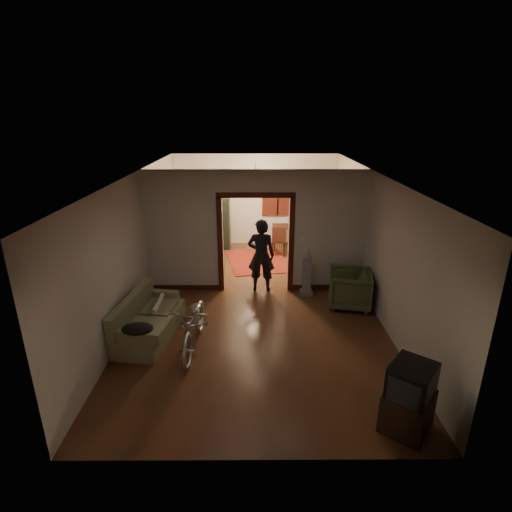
{
  "coord_description": "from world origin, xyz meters",
  "views": [
    {
      "loc": [
        -0.04,
        -7.95,
        3.96
      ],
      "look_at": [
        0.0,
        -0.3,
        1.2
      ],
      "focal_mm": 28.0,
      "sensor_mm": 36.0,
      "label": 1
    }
  ],
  "objects_px": {
    "armchair": "(350,289)",
    "desk": "(289,237)",
    "person": "(261,255)",
    "locker": "(217,223)",
    "sofa": "(150,317)",
    "bicycle": "(195,324)"
  },
  "relations": [
    {
      "from": "sofa",
      "to": "locker",
      "type": "distance_m",
      "value": 5.25
    },
    {
      "from": "sofa",
      "to": "desk",
      "type": "bearing_deg",
      "value": 67.42
    },
    {
      "from": "sofa",
      "to": "desk",
      "type": "height_order",
      "value": "sofa"
    },
    {
      "from": "armchair",
      "to": "person",
      "type": "distance_m",
      "value": 2.11
    },
    {
      "from": "bicycle",
      "to": "locker",
      "type": "height_order",
      "value": "locker"
    },
    {
      "from": "bicycle",
      "to": "sofa",
      "type": "bearing_deg",
      "value": 159.6
    },
    {
      "from": "bicycle",
      "to": "armchair",
      "type": "xyz_separation_m",
      "value": [
        3.09,
        1.6,
        -0.06
      ]
    },
    {
      "from": "person",
      "to": "desk",
      "type": "distance_m",
      "value": 3.17
    },
    {
      "from": "sofa",
      "to": "person",
      "type": "height_order",
      "value": "person"
    },
    {
      "from": "armchair",
      "to": "bicycle",
      "type": "bearing_deg",
      "value": -50.83
    },
    {
      "from": "sofa",
      "to": "person",
      "type": "relative_size",
      "value": 1.02
    },
    {
      "from": "locker",
      "to": "desk",
      "type": "relative_size",
      "value": 1.63
    },
    {
      "from": "bicycle",
      "to": "desk",
      "type": "relative_size",
      "value": 1.81
    },
    {
      "from": "locker",
      "to": "armchair",
      "type": "bearing_deg",
      "value": -51.62
    },
    {
      "from": "armchair",
      "to": "desk",
      "type": "height_order",
      "value": "armchair"
    },
    {
      "from": "locker",
      "to": "sofa",
      "type": "bearing_deg",
      "value": -99.22
    },
    {
      "from": "person",
      "to": "sofa",
      "type": "bearing_deg",
      "value": 49.95
    },
    {
      "from": "person",
      "to": "locker",
      "type": "xyz_separation_m",
      "value": [
        -1.28,
        3.11,
        -0.06
      ]
    },
    {
      "from": "sofa",
      "to": "desk",
      "type": "relative_size",
      "value": 1.8
    },
    {
      "from": "armchair",
      "to": "locker",
      "type": "distance_m",
      "value": 5.08
    },
    {
      "from": "sofa",
      "to": "bicycle",
      "type": "xyz_separation_m",
      "value": [
        0.88,
        -0.37,
        0.06
      ]
    },
    {
      "from": "armchair",
      "to": "desk",
      "type": "xyz_separation_m",
      "value": [
        -0.99,
        3.85,
        -0.04
      ]
    }
  ]
}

